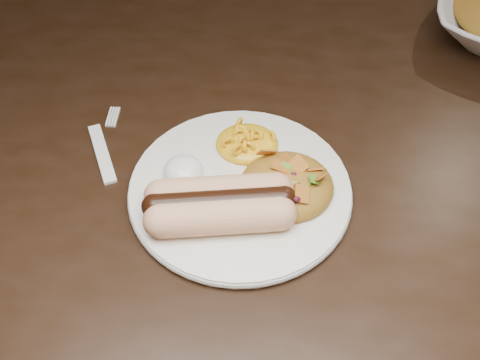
{
  "coord_description": "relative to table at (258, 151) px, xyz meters",
  "views": [
    {
      "loc": [
        0.0,
        -0.56,
        1.25
      ],
      "look_at": [
        -0.02,
        -0.16,
        0.77
      ],
      "focal_mm": 42.0,
      "sensor_mm": 36.0,
      "label": 1
    }
  ],
  "objects": [
    {
      "name": "floor",
      "position": [
        0.0,
        0.0,
        -0.66
      ],
      "size": [
        4.0,
        4.0,
        0.0
      ],
      "primitive_type": "plane",
      "color": "#3B1C0C",
      "rests_on": "ground"
    },
    {
      "name": "sour_cream",
      "position": [
        -0.08,
        -0.14,
        0.12
      ],
      "size": [
        0.05,
        0.05,
        0.03
      ],
      "primitive_type": "ellipsoid",
      "rotation": [
        0.0,
        0.0,
        0.17
      ],
      "color": "white",
      "rests_on": "plate"
    },
    {
      "name": "mac_and_cheese",
      "position": [
        -0.01,
        -0.09,
        0.12
      ],
      "size": [
        0.08,
        0.08,
        0.03
      ],
      "primitive_type": "ellipsoid",
      "rotation": [
        0.0,
        0.0,
        -0.16
      ],
      "color": "orange",
      "rests_on": "plate"
    },
    {
      "name": "fork",
      "position": [
        -0.19,
        -0.1,
        0.09
      ],
      "size": [
        0.07,
        0.13,
        0.0
      ],
      "primitive_type": "cube",
      "rotation": [
        0.0,
        0.0,
        0.41
      ],
      "color": "white",
      "rests_on": "table"
    },
    {
      "name": "plate",
      "position": [
        -0.02,
        -0.16,
        0.1
      ],
      "size": [
        0.33,
        0.33,
        0.01
      ],
      "primitive_type": "cylinder",
      "rotation": [
        0.0,
        0.0,
        -0.43
      ],
      "color": "white",
      "rests_on": "table"
    },
    {
      "name": "taco_salad",
      "position": [
        0.03,
        -0.16,
        0.12
      ],
      "size": [
        0.11,
        0.1,
        0.05
      ],
      "rotation": [
        0.0,
        0.0,
        0.05
      ],
      "color": "#C73F11",
      "rests_on": "plate"
    },
    {
      "name": "table",
      "position": [
        0.0,
        0.0,
        0.0
      ],
      "size": [
        1.6,
        0.9,
        0.75
      ],
      "color": "black",
      "rests_on": "floor"
    },
    {
      "name": "hotdog",
      "position": [
        -0.04,
        -0.2,
        0.13
      ],
      "size": [
        0.14,
        0.08,
        0.04
      ],
      "rotation": [
        0.0,
        0.0,
        0.13
      ],
      "color": "#FFB284",
      "rests_on": "plate"
    }
  ]
}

